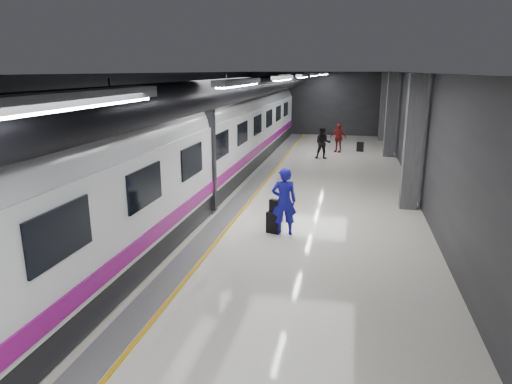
# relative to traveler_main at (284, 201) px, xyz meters

# --- Properties ---
(ground) EXTENTS (40.00, 40.00, 0.00)m
(ground) POSITION_rel_traveler_main_xyz_m (-0.76, 1.51, -0.98)
(ground) COLOR silver
(ground) RESTS_ON ground
(platform_hall) EXTENTS (10.02, 40.02, 4.51)m
(platform_hall) POSITION_rel_traveler_main_xyz_m (-1.04, 2.46, 2.55)
(platform_hall) COLOR black
(platform_hall) RESTS_ON ground
(train) EXTENTS (3.05, 38.00, 4.05)m
(train) POSITION_rel_traveler_main_xyz_m (-4.00, 1.51, 1.09)
(train) COLOR black
(train) RESTS_ON ground
(traveler_main) EXTENTS (0.81, 0.64, 1.97)m
(traveler_main) POSITION_rel_traveler_main_xyz_m (0.00, 0.00, 0.00)
(traveler_main) COLOR #181AB5
(traveler_main) RESTS_ON ground
(suitcase_main) EXTENTS (0.43, 0.33, 0.63)m
(suitcase_main) POSITION_rel_traveler_main_xyz_m (-0.30, 0.05, -0.67)
(suitcase_main) COLOR black
(suitcase_main) RESTS_ON ground
(shoulder_bag) EXTENTS (0.32, 0.26, 0.38)m
(shoulder_bag) POSITION_rel_traveler_main_xyz_m (-0.28, 0.03, -0.17)
(shoulder_bag) COLOR black
(shoulder_bag) RESTS_ON suitcase_main
(traveler_far_a) EXTENTS (0.85, 0.67, 1.71)m
(traveler_far_a) POSITION_rel_traveler_main_xyz_m (0.29, 11.97, -0.13)
(traveler_far_a) COLOR black
(traveler_far_a) RESTS_ON ground
(traveler_far_b) EXTENTS (1.04, 0.65, 1.64)m
(traveler_far_b) POSITION_rel_traveler_main_xyz_m (1.02, 14.27, -0.16)
(traveler_far_b) COLOR maroon
(traveler_far_b) RESTS_ON ground
(suitcase_far) EXTENTS (0.42, 0.32, 0.55)m
(suitcase_far) POSITION_rel_traveler_main_xyz_m (2.29, 14.73, -0.71)
(suitcase_far) COLOR black
(suitcase_far) RESTS_ON ground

